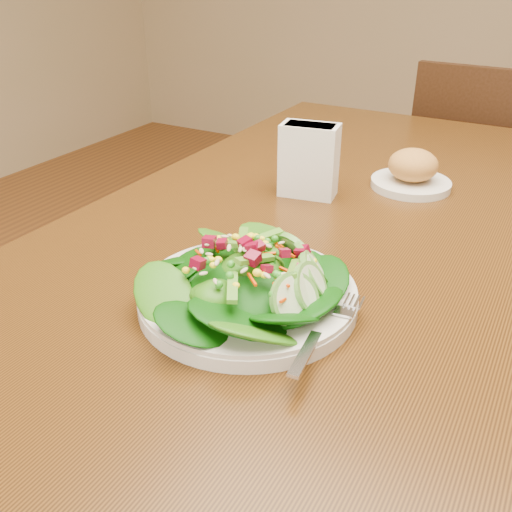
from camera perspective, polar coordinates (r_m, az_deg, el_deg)
name	(u,v)px	position (r m, az deg, el deg)	size (l,w,h in m)	color
dining_table	(366,282)	(0.96, 10.95, -2.53)	(0.90, 1.40, 0.75)	#512E0D
chair_far	(477,204)	(1.83, 21.27, 4.85)	(0.42, 0.43, 0.87)	black
salad_plate	(255,286)	(0.68, -0.15, -3.00)	(0.27, 0.27, 0.08)	silver
bread_plate	(412,172)	(1.07, 15.34, 8.08)	(0.14, 0.14, 0.07)	silver
napkin_holder	(309,158)	(0.99, 5.32, 9.69)	(0.10, 0.07, 0.13)	white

